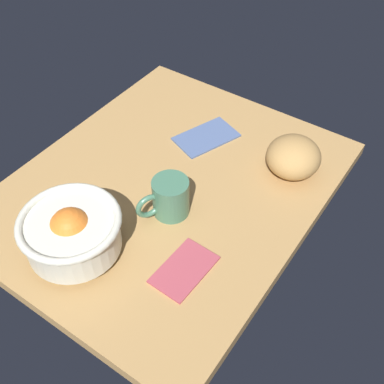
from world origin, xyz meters
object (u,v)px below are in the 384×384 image
at_px(bread_loaf, 293,157).
at_px(mug, 169,198).
at_px(napkin_folded, 206,136).
at_px(fruit_bowl, 71,231).
at_px(napkin_spare, 184,269).

height_order(bread_loaf, mug, bread_loaf).
xyz_separation_m(bread_loaf, napkin_folded, (-0.01, 0.23, -0.04)).
xyz_separation_m(fruit_bowl, napkin_spare, (0.09, -0.21, -0.06)).
relative_size(napkin_folded, mug, 1.33).
distance_m(fruit_bowl, napkin_folded, 0.46).
height_order(bread_loaf, napkin_spare, bread_loaf).
relative_size(bread_loaf, napkin_spare, 0.98).
distance_m(bread_loaf, napkin_folded, 0.24).
bearing_deg(napkin_spare, napkin_folded, 27.33).
xyz_separation_m(napkin_folded, napkin_spare, (-0.37, -0.19, -0.00)).
height_order(napkin_spare, mug, mug).
xyz_separation_m(fruit_bowl, napkin_folded, (0.45, -0.02, -0.06)).
xyz_separation_m(fruit_bowl, mug, (0.19, -0.09, -0.02)).
bearing_deg(mug, bread_loaf, -30.94).
bearing_deg(napkin_spare, mug, 46.75).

